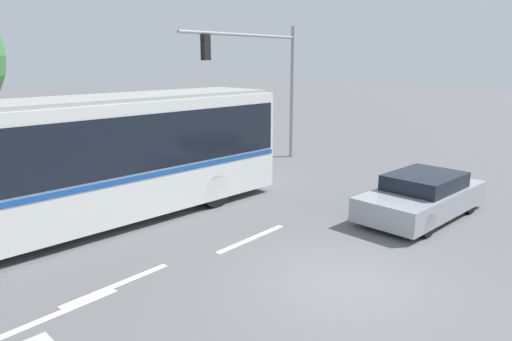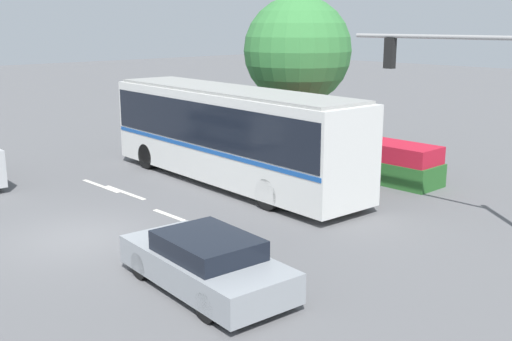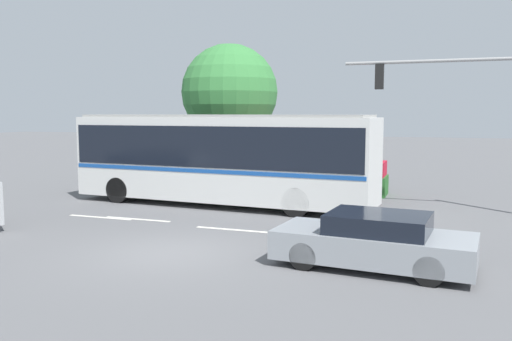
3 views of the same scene
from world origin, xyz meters
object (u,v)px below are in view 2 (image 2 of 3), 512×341
(city_bus, at_px, (230,130))
(sedan_foreground, at_px, (206,263))
(traffic_light_pole, at_px, (498,93))
(street_tree_left, at_px, (298,51))

(city_bus, height_order, sedan_foreground, city_bus)
(traffic_light_pole, bearing_deg, city_bus, 8.91)
(city_bus, height_order, street_tree_left, street_tree_left)
(city_bus, height_order, traffic_light_pole, traffic_light_pole)
(street_tree_left, bearing_deg, sedan_foreground, -54.85)
(sedan_foreground, bearing_deg, street_tree_left, -49.86)
(sedan_foreground, relative_size, traffic_light_pole, 0.69)
(city_bus, xyz_separation_m, street_tree_left, (-1.98, 5.67, 2.54))
(sedan_foreground, xyz_separation_m, traffic_light_pole, (2.50, 7.85, 3.28))
(city_bus, relative_size, sedan_foreground, 2.60)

